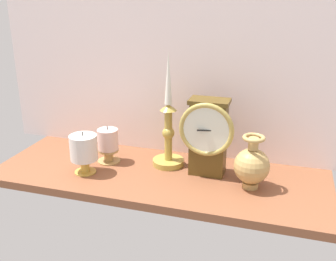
{
  "coord_description": "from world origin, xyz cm",
  "views": [
    {
      "loc": [
        34.51,
        -102.61,
        53.14
      ],
      "look_at": [
        2.91,
        0.0,
        14.0
      ],
      "focal_mm": 42.62,
      "sensor_mm": 36.0,
      "label": 1
    }
  ],
  "objects": [
    {
      "name": "ground_plane",
      "position": [
        0.0,
        0.0,
        -1.2
      ],
      "size": [
        100.0,
        36.0,
        2.4
      ],
      "primitive_type": "cube",
      "color": "brown"
    },
    {
      "name": "back_wall",
      "position": [
        0.0,
        18.5,
        32.5
      ],
      "size": [
        120.0,
        2.0,
        65.0
      ],
      "primitive_type": "cube",
      "color": "white",
      "rests_on": "ground_plane"
    },
    {
      "name": "candlestick_tall_left",
      "position": [
        0.95,
        6.74,
        10.92
      ],
      "size": [
        9.82,
        9.82,
        35.86
      ],
      "color": "#AF963F",
      "rests_on": "ground_plane"
    },
    {
      "name": "pillar_candle_front",
      "position": [
        -21.42,
        -5.89,
        7.23
      ],
      "size": [
        8.16,
        8.16,
        13.06
      ],
      "color": "gold",
      "rests_on": "ground_plane"
    },
    {
      "name": "mantel_clock",
      "position": [
        13.82,
        3.8,
        12.37
      ],
      "size": [
        15.82,
        8.42,
        22.93
      ],
      "color": "#533D16",
      "rests_on": "ground_plane"
    },
    {
      "name": "pillar_candle_near_clock",
      "position": [
        -17.98,
        3.46,
        6.06
      ],
      "size": [
        7.23,
        7.23,
        12.07
      ],
      "color": "tan",
      "rests_on": "ground_plane"
    },
    {
      "name": "brass_vase_bulbous",
      "position": [
        27.24,
        -0.89,
        6.86
      ],
      "size": [
        9.88,
        9.88,
        15.37
      ],
      "color": "tan",
      "rests_on": "ground_plane"
    }
  ]
}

